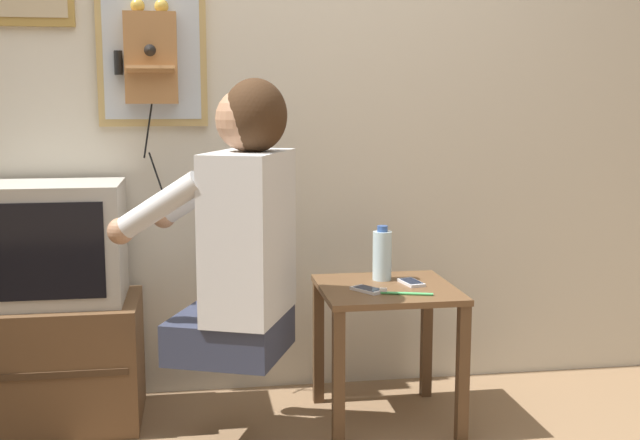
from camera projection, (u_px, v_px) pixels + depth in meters
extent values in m
cube|color=beige|center=(232.00, 79.00, 3.18)|extent=(6.80, 0.05, 2.55)
cube|color=brown|center=(387.00, 289.00, 2.94)|extent=(0.49, 0.49, 0.02)
cube|color=#523822|center=(338.00, 381.00, 2.73)|extent=(0.04, 0.04, 0.49)
cube|color=#523822|center=(463.00, 374.00, 2.80)|extent=(0.04, 0.04, 0.49)
cube|color=#523822|center=(318.00, 342.00, 3.16)|extent=(0.04, 0.04, 0.49)
cube|color=#523822|center=(426.00, 337.00, 3.23)|extent=(0.04, 0.04, 0.49)
cube|color=#2D3347|center=(230.00, 334.00, 2.74)|extent=(0.48, 0.49, 0.14)
cube|color=silver|center=(249.00, 235.00, 2.67)|extent=(0.35, 0.45, 0.56)
sphere|color=#A37556|center=(247.00, 119.00, 2.61)|extent=(0.21, 0.21, 0.21)
ellipsoid|color=#382314|center=(255.00, 115.00, 2.61)|extent=(0.28, 0.28, 0.24)
cylinder|color=silver|center=(159.00, 206.00, 2.55)|extent=(0.32, 0.19, 0.23)
cylinder|color=silver|center=(198.00, 194.00, 2.87)|extent=(0.32, 0.19, 0.23)
sphere|color=#A37556|center=(121.00, 231.00, 2.59)|extent=(0.09, 0.09, 0.09)
sphere|color=#A37556|center=(164.00, 216.00, 2.91)|extent=(0.09, 0.09, 0.09)
cube|color=brown|center=(60.00, 362.00, 2.98)|extent=(0.59, 0.43, 0.46)
cube|color=#432E1C|center=(50.00, 375.00, 2.76)|extent=(0.53, 0.01, 0.02)
cube|color=#ADA89E|center=(49.00, 242.00, 2.92)|extent=(0.53, 0.37, 0.43)
cube|color=black|center=(39.00, 252.00, 2.74)|extent=(0.44, 0.01, 0.34)
cube|color=#9E6B3D|center=(151.00, 58.00, 3.04)|extent=(0.20, 0.11, 0.34)
cube|color=#9E6B3D|center=(151.00, 69.00, 2.97)|extent=(0.18, 0.07, 0.03)
sphere|color=#B79338|center=(138.00, 6.00, 3.00)|extent=(0.05, 0.05, 0.05)
sphere|color=#B79338|center=(161.00, 6.00, 3.01)|extent=(0.05, 0.05, 0.05)
cone|color=black|center=(150.00, 50.00, 2.94)|extent=(0.04, 0.05, 0.04)
cylinder|color=black|center=(118.00, 63.00, 3.03)|extent=(0.03, 0.03, 0.09)
cylinder|color=black|center=(148.00, 130.00, 3.07)|extent=(0.04, 0.04, 0.22)
cylinder|color=black|center=(157.00, 177.00, 3.10)|extent=(0.07, 0.06, 0.19)
cube|color=tan|center=(152.00, 52.00, 3.08)|extent=(0.41, 0.03, 0.57)
cube|color=#B2BCC6|center=(152.00, 52.00, 3.06)|extent=(0.37, 0.01, 0.51)
cube|color=silver|center=(368.00, 290.00, 2.87)|extent=(0.12, 0.14, 0.01)
cube|color=black|center=(368.00, 288.00, 2.86)|extent=(0.10, 0.11, 0.00)
cube|color=silver|center=(411.00, 282.00, 2.98)|extent=(0.08, 0.13, 0.01)
cube|color=black|center=(411.00, 281.00, 2.98)|extent=(0.07, 0.10, 0.00)
cylinder|color=silver|center=(382.00, 256.00, 3.03)|extent=(0.07, 0.07, 0.19)
cylinder|color=#2D4C8C|center=(382.00, 229.00, 3.02)|extent=(0.04, 0.04, 0.02)
cylinder|color=#4CBF66|center=(406.00, 294.00, 2.81)|extent=(0.18, 0.06, 0.01)
cube|color=white|center=(383.00, 290.00, 2.82)|extent=(0.03, 0.02, 0.01)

